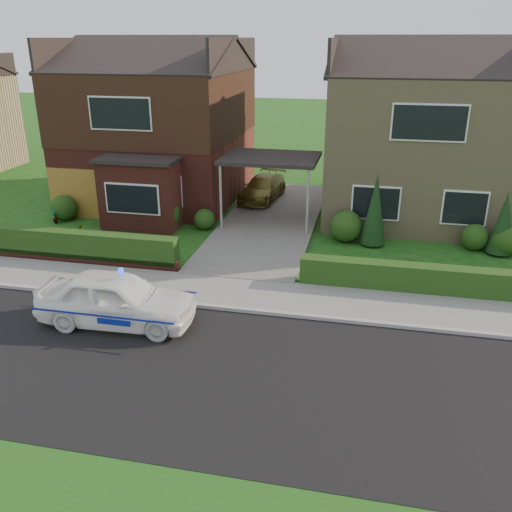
# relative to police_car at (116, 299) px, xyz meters

# --- Properties ---
(ground) EXTENTS (120.00, 120.00, 0.00)m
(ground) POSITION_rel_police_car_xyz_m (2.39, -1.73, -0.72)
(ground) COLOR #174312
(ground) RESTS_ON ground
(road) EXTENTS (60.00, 6.00, 0.02)m
(road) POSITION_rel_police_car_xyz_m (2.39, -1.73, -0.72)
(road) COLOR black
(road) RESTS_ON ground
(kerb) EXTENTS (60.00, 0.16, 0.12)m
(kerb) POSITION_rel_police_car_xyz_m (2.39, 1.32, -0.66)
(kerb) COLOR #9E9993
(kerb) RESTS_ON ground
(sidewalk) EXTENTS (60.00, 2.00, 0.10)m
(sidewalk) POSITION_rel_police_car_xyz_m (2.39, 2.37, -0.67)
(sidewalk) COLOR slate
(sidewalk) RESTS_ON ground
(driveway) EXTENTS (3.80, 12.00, 0.12)m
(driveway) POSITION_rel_police_car_xyz_m (2.39, 9.27, -0.66)
(driveway) COLOR #666059
(driveway) RESTS_ON ground
(house_left) EXTENTS (7.50, 9.53, 7.25)m
(house_left) POSITION_rel_police_car_xyz_m (-3.39, 12.18, 3.09)
(house_left) COLOR maroon
(house_left) RESTS_ON ground
(house_right) EXTENTS (7.50, 8.06, 7.25)m
(house_right) POSITION_rel_police_car_xyz_m (8.19, 12.27, 2.95)
(house_right) COLOR tan
(house_right) RESTS_ON ground
(carport_link) EXTENTS (3.80, 3.00, 2.77)m
(carport_link) POSITION_rel_police_car_xyz_m (2.39, 9.23, 1.94)
(carport_link) COLOR black
(carport_link) RESTS_ON ground
(garage_door) EXTENTS (2.20, 0.10, 2.10)m
(garage_door) POSITION_rel_police_car_xyz_m (-5.86, 8.23, 0.33)
(garage_door) COLOR #8E5B1F
(garage_door) RESTS_ON ground
(dwarf_wall) EXTENTS (7.70, 0.25, 0.36)m
(dwarf_wall) POSITION_rel_police_car_xyz_m (-3.41, 3.57, -0.54)
(dwarf_wall) COLOR maroon
(dwarf_wall) RESTS_ON ground
(hedge_left) EXTENTS (7.50, 0.55, 0.90)m
(hedge_left) POSITION_rel_police_car_xyz_m (-3.41, 3.72, -0.72)
(hedge_left) COLOR #183E13
(hedge_left) RESTS_ON ground
(hedge_right) EXTENTS (7.50, 0.55, 0.80)m
(hedge_right) POSITION_rel_police_car_xyz_m (8.19, 3.62, -0.72)
(hedge_right) COLOR #183E13
(hedge_right) RESTS_ON ground
(shrub_left_far) EXTENTS (1.08, 1.08, 1.08)m
(shrub_left_far) POSITION_rel_police_car_xyz_m (-6.11, 7.77, -0.18)
(shrub_left_far) COLOR #183E13
(shrub_left_far) RESTS_ON ground
(shrub_left_mid) EXTENTS (1.32, 1.32, 1.32)m
(shrub_left_mid) POSITION_rel_police_car_xyz_m (-1.61, 7.57, -0.06)
(shrub_left_mid) COLOR #183E13
(shrub_left_mid) RESTS_ON ground
(shrub_left_near) EXTENTS (0.84, 0.84, 0.84)m
(shrub_left_near) POSITION_rel_police_car_xyz_m (-0.01, 7.87, -0.30)
(shrub_left_near) COLOR #183E13
(shrub_left_near) RESTS_ON ground
(shrub_right_near) EXTENTS (1.20, 1.20, 1.20)m
(shrub_right_near) POSITION_rel_police_car_xyz_m (5.59, 7.67, -0.12)
(shrub_right_near) COLOR #183E13
(shrub_right_near) RESTS_ON ground
(shrub_right_mid) EXTENTS (0.96, 0.96, 0.96)m
(shrub_right_mid) POSITION_rel_police_car_xyz_m (10.19, 7.77, -0.24)
(shrub_right_mid) COLOR #183E13
(shrub_right_mid) RESTS_ON ground
(shrub_right_far) EXTENTS (1.08, 1.08, 1.08)m
(shrub_right_far) POSITION_rel_police_car_xyz_m (11.19, 7.47, -0.18)
(shrub_right_far) COLOR #183E13
(shrub_right_far) RESTS_ON ground
(conifer_a) EXTENTS (0.90, 0.90, 2.60)m
(conifer_a) POSITION_rel_police_car_xyz_m (6.59, 7.47, 0.58)
(conifer_a) COLOR black
(conifer_a) RESTS_ON ground
(conifer_b) EXTENTS (0.90, 0.90, 2.20)m
(conifer_b) POSITION_rel_police_car_xyz_m (10.99, 7.47, 0.38)
(conifer_b) COLOR black
(conifer_b) RESTS_ON ground
(police_car) EXTENTS (3.86, 4.26, 1.60)m
(police_car) POSITION_rel_police_car_xyz_m (0.00, 0.00, 0.00)
(police_car) COLOR white
(police_car) RESTS_ON ground
(driveway_car) EXTENTS (1.88, 3.84, 1.07)m
(driveway_car) POSITION_rel_police_car_xyz_m (1.47, 12.26, -0.06)
(driveway_car) COLOR olive
(driveway_car) RESTS_ON driveway
(potted_plant_a) EXTENTS (0.41, 0.33, 0.68)m
(potted_plant_a) POSITION_rel_police_car_xyz_m (-6.27, 7.27, -0.37)
(potted_plant_a) COLOR gray
(potted_plant_a) RESTS_ON ground
(potted_plant_b) EXTENTS (0.47, 0.44, 0.67)m
(potted_plant_b) POSITION_rel_police_car_xyz_m (-4.21, 5.53, -0.38)
(potted_plant_b) COLOR gray
(potted_plant_b) RESTS_ON ground
(potted_plant_c) EXTENTS (0.46, 0.46, 0.73)m
(potted_plant_c) POSITION_rel_police_car_xyz_m (-4.97, 4.27, -0.35)
(potted_plant_c) COLOR gray
(potted_plant_c) RESTS_ON ground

